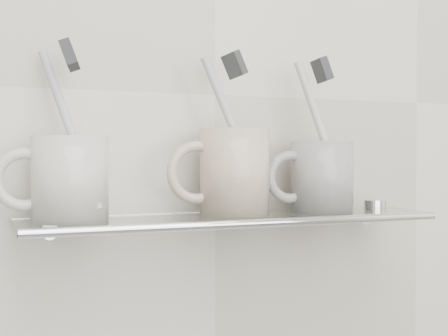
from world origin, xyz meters
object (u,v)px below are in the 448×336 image
shelf_glass (234,219)px  mug_right (322,177)px  mug_left (70,179)px  mug_center (234,172)px

shelf_glass → mug_right: (0.12, 0.00, 0.05)m
mug_right → mug_left: bearing=174.5°
shelf_glass → mug_left: size_ratio=5.39×
mug_left → mug_center: 0.19m
mug_center → mug_right: size_ratio=1.16×
shelf_glass → mug_center: bearing=57.7°
mug_center → shelf_glass: bearing=-104.6°
shelf_glass → mug_left: 0.20m
shelf_glass → mug_left: mug_left is taller
mug_left → mug_right: mug_left is taller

